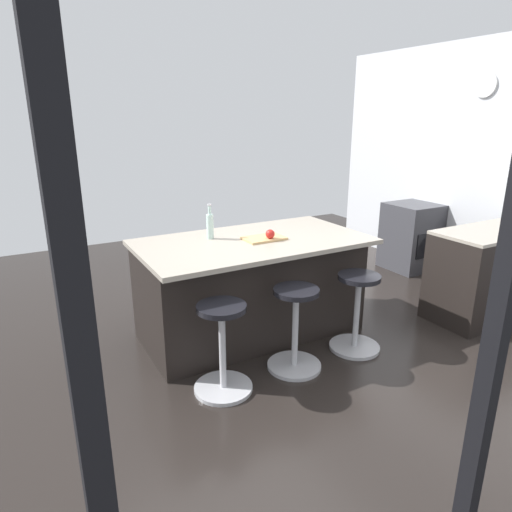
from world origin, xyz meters
The scene contains 10 objects.
ground_plane centered at (0.00, 0.00, 0.00)m, with size 8.18×8.18×0.00m, color black.
interior_partition_left centered at (-3.14, 0.00, 1.41)m, with size 0.15×4.93×2.81m.
oven_range centered at (-2.79, -0.84, 0.44)m, with size 0.60×0.61×0.87m.
kitchen_island centered at (-0.05, -0.23, 0.46)m, with size 2.03×1.12×0.92m.
stool_by_window centered at (-0.69, 0.50, 0.33)m, with size 0.44×0.44×0.69m.
stool_middle centered at (-0.05, 0.50, 0.33)m, with size 0.44×0.44×0.69m.
stool_near_camera centered at (0.59, 0.50, 0.33)m, with size 0.44×0.44×0.69m.
cutting_board centered at (-0.14, -0.15, 0.93)m, with size 0.36×0.24×0.02m, color tan.
apple_red centered at (-0.16, -0.08, 0.98)m, with size 0.08×0.08×0.08m, color red.
water_bottle centered at (0.27, -0.41, 1.04)m, with size 0.06×0.06×0.31m.
Camera 1 is at (1.81, 3.17, 1.97)m, focal length 31.52 mm.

